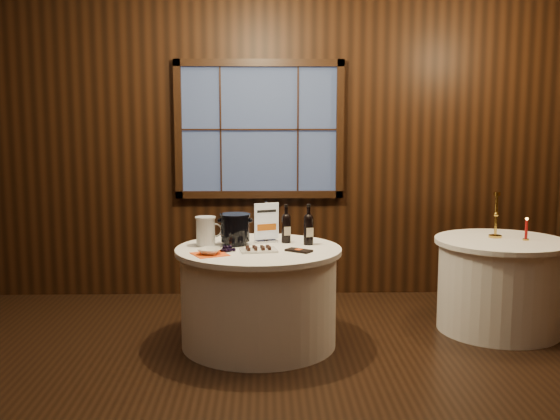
{
  "coord_description": "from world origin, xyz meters",
  "views": [
    {
      "loc": [
        0.05,
        -3.95,
        1.76
      ],
      "look_at": [
        0.16,
        0.9,
        1.08
      ],
      "focal_mm": 42.0,
      "sensor_mm": 36.0,
      "label": 1
    }
  ],
  "objects_px": {
    "port_bottle_right": "(308,227)",
    "brass_candlestick": "(496,221)",
    "red_candle": "(526,231)",
    "chocolate_plate": "(259,249)",
    "chocolate_box": "(299,251)",
    "side_table": "(499,285)",
    "main_table": "(259,296)",
    "cracker_bowl": "(210,251)",
    "port_bottle_left": "(286,226)",
    "glass_pitcher": "(206,231)",
    "grape_bunch": "(227,249)",
    "ice_bucket": "(235,229)",
    "sign_stand": "(266,229)"
  },
  "relations": [
    {
      "from": "brass_candlestick",
      "to": "grape_bunch",
      "type": "bearing_deg",
      "value": -166.25
    },
    {
      "from": "port_bottle_left",
      "to": "cracker_bowl",
      "type": "bearing_deg",
      "value": -156.5
    },
    {
      "from": "main_table",
      "to": "ice_bucket",
      "type": "bearing_deg",
      "value": 146.42
    },
    {
      "from": "side_table",
      "to": "cracker_bowl",
      "type": "distance_m",
      "value": 2.45
    },
    {
      "from": "chocolate_plate",
      "to": "brass_candlestick",
      "type": "height_order",
      "value": "brass_candlestick"
    },
    {
      "from": "brass_candlestick",
      "to": "sign_stand",
      "type": "bearing_deg",
      "value": -174.78
    },
    {
      "from": "grape_bunch",
      "to": "port_bottle_right",
      "type": "bearing_deg",
      "value": 23.13
    },
    {
      "from": "main_table",
      "to": "ice_bucket",
      "type": "relative_size",
      "value": 5.19
    },
    {
      "from": "chocolate_plate",
      "to": "red_candle",
      "type": "xyz_separation_m",
      "value": [
        2.18,
        0.4,
        0.06
      ]
    },
    {
      "from": "sign_stand",
      "to": "port_bottle_left",
      "type": "xyz_separation_m",
      "value": [
        0.16,
        -0.01,
        0.02
      ]
    },
    {
      "from": "brass_candlestick",
      "to": "port_bottle_right",
      "type": "bearing_deg",
      "value": -170.2
    },
    {
      "from": "port_bottle_left",
      "to": "grape_bunch",
      "type": "distance_m",
      "value": 0.58
    },
    {
      "from": "main_table",
      "to": "sign_stand",
      "type": "relative_size",
      "value": 3.87
    },
    {
      "from": "port_bottle_left",
      "to": "glass_pitcher",
      "type": "height_order",
      "value": "port_bottle_left"
    },
    {
      "from": "chocolate_plate",
      "to": "grape_bunch",
      "type": "xyz_separation_m",
      "value": [
        -0.23,
        -0.01,
        0.01
      ]
    },
    {
      "from": "cracker_bowl",
      "to": "port_bottle_left",
      "type": "bearing_deg",
      "value": 37.8
    },
    {
      "from": "side_table",
      "to": "port_bottle_right",
      "type": "height_order",
      "value": "port_bottle_right"
    },
    {
      "from": "sign_stand",
      "to": "red_candle",
      "type": "bearing_deg",
      "value": -19.22
    },
    {
      "from": "grape_bunch",
      "to": "cracker_bowl",
      "type": "distance_m",
      "value": 0.16
    },
    {
      "from": "port_bottle_right",
      "to": "ice_bucket",
      "type": "bearing_deg",
      "value": 165.92
    },
    {
      "from": "grape_bunch",
      "to": "glass_pitcher",
      "type": "bearing_deg",
      "value": 126.74
    },
    {
      "from": "port_bottle_right",
      "to": "brass_candlestick",
      "type": "height_order",
      "value": "brass_candlestick"
    },
    {
      "from": "side_table",
      "to": "chocolate_plate",
      "type": "relative_size",
      "value": 3.64
    },
    {
      "from": "side_table",
      "to": "brass_candlestick",
      "type": "bearing_deg",
      "value": 103.6
    },
    {
      "from": "main_table",
      "to": "brass_candlestick",
      "type": "distance_m",
      "value": 2.08
    },
    {
      "from": "main_table",
      "to": "red_candle",
      "type": "bearing_deg",
      "value": 6.74
    },
    {
      "from": "sign_stand",
      "to": "glass_pitcher",
      "type": "height_order",
      "value": "sign_stand"
    },
    {
      "from": "main_table",
      "to": "red_candle",
      "type": "distance_m",
      "value": 2.25
    },
    {
      "from": "port_bottle_right",
      "to": "brass_candlestick",
      "type": "xyz_separation_m",
      "value": [
        1.58,
        0.27,
        -0.0
      ]
    },
    {
      "from": "chocolate_plate",
      "to": "chocolate_box",
      "type": "relative_size",
      "value": 1.53
    },
    {
      "from": "port_bottle_right",
      "to": "glass_pitcher",
      "type": "xyz_separation_m",
      "value": [
        -0.8,
        -0.03,
        -0.02
      ]
    },
    {
      "from": "brass_candlestick",
      "to": "red_candle",
      "type": "xyz_separation_m",
      "value": [
        0.21,
        -0.13,
        -0.06
      ]
    },
    {
      "from": "chocolate_plate",
      "to": "brass_candlestick",
      "type": "distance_m",
      "value": 2.05
    },
    {
      "from": "side_table",
      "to": "chocolate_box",
      "type": "height_order",
      "value": "chocolate_box"
    },
    {
      "from": "port_bottle_right",
      "to": "glass_pitcher",
      "type": "relative_size",
      "value": 1.4
    },
    {
      "from": "main_table",
      "to": "port_bottle_right",
      "type": "relative_size",
      "value": 3.97
    },
    {
      "from": "cracker_bowl",
      "to": "chocolate_plate",
      "type": "bearing_deg",
      "value": 16.45
    },
    {
      "from": "red_candle",
      "to": "main_table",
      "type": "bearing_deg",
      "value": -173.26
    },
    {
      "from": "grape_bunch",
      "to": "side_table",
      "type": "bearing_deg",
      "value": 11.37
    },
    {
      "from": "port_bottle_right",
      "to": "ice_bucket",
      "type": "distance_m",
      "value": 0.58
    },
    {
      "from": "port_bottle_left",
      "to": "red_candle",
      "type": "relative_size",
      "value": 1.64
    },
    {
      "from": "chocolate_box",
      "to": "grape_bunch",
      "type": "bearing_deg",
      "value": -145.03
    },
    {
      "from": "port_bottle_left",
      "to": "ice_bucket",
      "type": "bearing_deg",
      "value": 176.95
    },
    {
      "from": "port_bottle_left",
      "to": "port_bottle_right",
      "type": "relative_size",
      "value": 0.96
    },
    {
      "from": "chocolate_box",
      "to": "cracker_bowl",
      "type": "distance_m",
      "value": 0.66
    },
    {
      "from": "chocolate_plate",
      "to": "chocolate_box",
      "type": "bearing_deg",
      "value": -2.94
    },
    {
      "from": "chocolate_plate",
      "to": "grape_bunch",
      "type": "bearing_deg",
      "value": -177.46
    },
    {
      "from": "grape_bunch",
      "to": "brass_candlestick",
      "type": "bearing_deg",
      "value": 13.75
    },
    {
      "from": "cracker_bowl",
      "to": "brass_candlestick",
      "type": "height_order",
      "value": "brass_candlestick"
    },
    {
      "from": "brass_candlestick",
      "to": "red_candle",
      "type": "height_order",
      "value": "brass_candlestick"
    }
  ]
}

